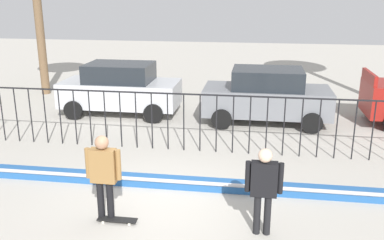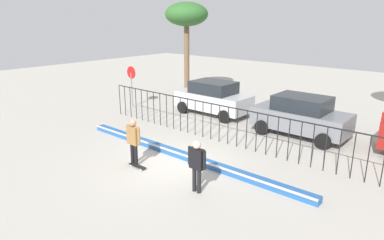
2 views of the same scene
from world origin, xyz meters
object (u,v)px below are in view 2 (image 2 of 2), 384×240
object	(u,v)px
parked_car_silver	(213,98)
palm_tree_short	(187,16)
camera_operator	(197,162)
skateboarder	(133,138)
parked_car_gray	(301,116)
skateboard	(137,166)
stop_sign	(132,81)

from	to	relation	value
parked_car_silver	palm_tree_short	bearing A→B (deg)	145.96
camera_operator	parked_car_silver	bearing A→B (deg)	-5.62
skateboarder	palm_tree_short	bearing A→B (deg)	102.43
parked_car_gray	skateboarder	bearing A→B (deg)	-115.86
skateboard	parked_car_gray	distance (m)	7.94
camera_operator	stop_sign	xyz separation A→B (m)	(-10.01, 5.74, 0.58)
parked_car_gray	palm_tree_short	distance (m)	11.06
camera_operator	palm_tree_short	distance (m)	14.66
skateboarder	palm_tree_short	xyz separation A→B (m)	(-6.43, 10.20, 4.31)
parked_car_gray	palm_tree_short	xyz separation A→B (m)	(-9.69, 2.99, 4.41)
skateboard	camera_operator	xyz separation A→B (m)	(2.85, 0.02, 0.98)
parked_car_silver	palm_tree_short	size ratio (longest dim) A/B	0.68
skateboard	parked_car_silver	distance (m)	8.01
parked_car_silver	palm_tree_short	world-z (taller)	palm_tree_short
parked_car_silver	parked_car_gray	size ratio (longest dim) A/B	1.00
camera_operator	stop_sign	bearing A→B (deg)	20.32
parked_car_gray	palm_tree_short	size ratio (longest dim) A/B	0.68
skateboard	stop_sign	world-z (taller)	stop_sign
skateboarder	skateboard	size ratio (longest dim) A/B	2.24
skateboarder	palm_tree_short	size ratio (longest dim) A/B	0.28
parked_car_silver	parked_car_gray	world-z (taller)	same
skateboard	parked_car_silver	bearing A→B (deg)	116.92
skateboard	parked_car_gray	world-z (taller)	parked_car_gray
parked_car_gray	palm_tree_short	world-z (taller)	palm_tree_short
parked_car_gray	palm_tree_short	bearing A→B (deg)	161.33
skateboarder	parked_car_silver	distance (m)	7.81
skateboarder	camera_operator	distance (m)	3.10
parked_car_silver	stop_sign	bearing A→B (deg)	-161.60
stop_sign	parked_car_silver	bearing A→B (deg)	20.97
parked_car_gray	camera_operator	bearing A→B (deg)	-92.80
stop_sign	palm_tree_short	xyz separation A→B (m)	(0.49, 4.52, 3.77)
skateboard	camera_operator	bearing A→B (deg)	10.30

